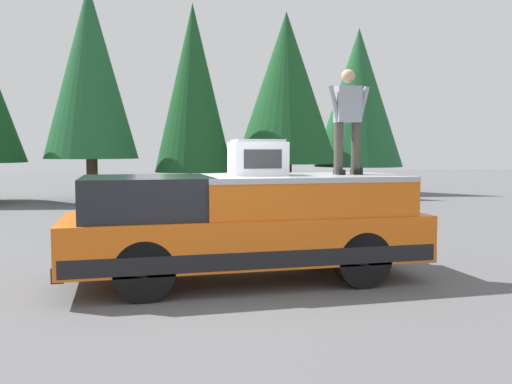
% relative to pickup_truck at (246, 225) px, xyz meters
% --- Properties ---
extents(ground_plane, '(90.00, 90.00, 0.00)m').
position_rel_pickup_truck_xyz_m(ground_plane, '(-0.32, 0.68, -0.87)').
color(ground_plane, '#565659').
extents(pickup_truck, '(2.01, 5.54, 1.65)m').
position_rel_pickup_truck_xyz_m(pickup_truck, '(0.00, 0.00, 0.00)').
color(pickup_truck, orange).
rests_on(pickup_truck, ground).
extents(compressor_unit, '(0.65, 0.84, 0.56)m').
position_rel_pickup_truck_xyz_m(compressor_unit, '(0.01, -0.20, 1.05)').
color(compressor_unit, silver).
rests_on(compressor_unit, pickup_truck).
extents(person_on_truck_bed, '(0.29, 0.72, 1.69)m').
position_rel_pickup_truck_xyz_m(person_on_truck_bed, '(-0.02, -1.69, 1.68)').
color(person_on_truck_bed, '#423D38').
rests_on(person_on_truck_bed, pickup_truck).
extents(parked_car_navy, '(1.64, 4.10, 1.16)m').
position_rel_pickup_truck_xyz_m(parked_car_navy, '(9.55, -4.16, -0.29)').
color(parked_car_navy, navy).
rests_on(parked_car_navy, ground).
extents(conifer_far_left, '(4.28, 4.28, 7.88)m').
position_rel_pickup_truck_xyz_m(conifer_far_left, '(16.12, -9.25, 3.70)').
color(conifer_far_left, '#4C3826').
rests_on(conifer_far_left, ground).
extents(conifer_left, '(4.52, 4.52, 8.14)m').
position_rel_pickup_truck_xyz_m(conifer_left, '(15.00, -5.27, 3.93)').
color(conifer_left, '#4C3826').
rests_on(conifer_left, ground).
extents(conifer_center_left, '(3.33, 3.33, 8.27)m').
position_rel_pickup_truck_xyz_m(conifer_center_left, '(15.08, -1.16, 3.82)').
color(conifer_center_left, '#4C3826').
rests_on(conifer_center_left, ground).
extents(conifer_center_right, '(3.75, 3.75, 8.72)m').
position_rel_pickup_truck_xyz_m(conifer_center_right, '(14.91, 3.04, 4.34)').
color(conifer_center_right, '#4C3826').
rests_on(conifer_center_right, ground).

